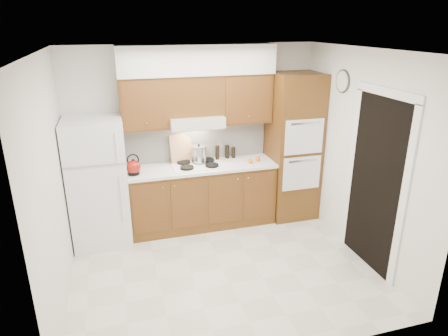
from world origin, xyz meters
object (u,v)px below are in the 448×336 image
kettle (134,167)px  stock_pot (199,154)px  fridge (98,182)px  oven_cabinet (293,147)px

kettle → stock_pot: (0.95, 0.21, 0.04)m
stock_pot → kettle: bearing=-167.6°
fridge → oven_cabinet: bearing=0.7°
fridge → kettle: 0.51m
fridge → oven_cabinet: 2.86m
oven_cabinet → kettle: (-2.37, -0.08, -0.05)m
fridge → stock_pot: size_ratio=7.65×
stock_pot → fridge: bearing=-173.6°
oven_cabinet → kettle: oven_cabinet is taller
oven_cabinet → stock_pot: size_ratio=9.79×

